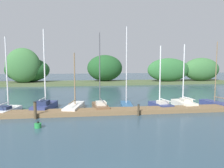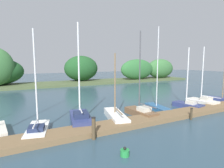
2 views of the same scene
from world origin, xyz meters
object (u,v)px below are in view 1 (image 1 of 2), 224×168
Objects in this scene: mooring_piling_2 at (139,110)px; sailboat_6 at (126,103)px; sailboat_5 at (100,105)px; channel_buoy_0 at (38,125)px; sailboat_4 at (75,106)px; sailboat_3 at (45,105)px; sailboat_7 at (160,104)px; sailboat_9 at (215,103)px; sailboat_2 at (8,109)px; mooring_piling_1 at (35,110)px; sailboat_8 at (183,103)px.

sailboat_6 is at bearing 94.23° from mooring_piling_2.
sailboat_5 reaches higher than channel_buoy_0.
sailboat_4 is at bearing 66.56° from channel_buoy_0.
sailboat_3 is 1.24× the size of sailboat_7.
sailboat_7 is 0.93× the size of sailboat_9.
channel_buoy_0 is at bearing 136.46° from sailboat_6.
sailboat_2 is 6.08m from channel_buoy_0.
sailboat_5 is 7.54× the size of mooring_piling_2.
sailboat_3 is at bearing 157.07° from mooring_piling_2.
sailboat_9 is at bearing 17.51° from mooring_piling_2.
sailboat_5 is at bearing 26.82° from mooring_piling_1.
sailboat_6 is (7.75, 0.32, -0.10)m from sailboat_3.
sailboat_6 is 1.22× the size of sailboat_9.
sailboat_3 is 7.87× the size of mooring_piling_2.
sailboat_7 is at bearing 76.72° from sailboat_9.
sailboat_2 is at bearing 166.77° from mooring_piling_2.
sailboat_2 reaches higher than mooring_piling_1.
mooring_piling_1 is (-5.28, -2.67, 0.28)m from sailboat_5.
sailboat_7 is 2.47m from sailboat_8.
sailboat_7 is at bearing -82.06° from sailboat_3.
mooring_piling_1 is (-11.11, -2.74, 0.31)m from sailboat_7.
sailboat_5 reaches higher than sailboat_2.
sailboat_4 is 0.67× the size of sailboat_6.
sailboat_6 reaches higher than sailboat_9.
sailboat_8 is 0.96× the size of sailboat_9.
mooring_piling_2 is at bearing -105.66° from sailboat_4.
mooring_piling_2 is at bearing 114.38° from sailboat_8.
mooring_piling_1 is at bearing 146.60° from sailboat_4.
sailboat_9 is (8.87, -1.00, -0.02)m from sailboat_6.
sailboat_5 is at bearing -86.25° from sailboat_3.
mooring_piling_1 is at bearing 121.20° from sailboat_6.
channel_buoy_0 is (-12.92, -5.35, -0.24)m from sailboat_8.
mooring_piling_1 is (-7.94, -3.63, 0.35)m from sailboat_6.
sailboat_5 reaches higher than mooring_piling_2.
sailboat_8 is at bearing -93.52° from sailboat_5.
sailboat_5 is 1.19× the size of sailboat_7.
mooring_piling_2 reaches higher than channel_buoy_0.
channel_buoy_0 is at bearing -162.71° from mooring_piling_2.
sailboat_2 reaches higher than sailboat_9.
sailboat_4 is at bearing 43.62° from mooring_piling_1.
sailboat_7 is (8.18, -0.06, 0.05)m from sailboat_4.
sailboat_7 is at bearing 89.22° from sailboat_8.
sailboat_2 reaches higher than mooring_piling_2.
sailboat_4 is 10.65m from sailboat_8.
sailboat_6 is at bearing -76.71° from sailboat_3.
sailboat_9 is 9.01m from mooring_piling_2.
sailboat_9 is 17.02m from mooring_piling_1.
sailboat_8 is (13.39, -0.40, -0.03)m from sailboat_3.
sailboat_2 is at bearing 86.55° from sailboat_8.
mooring_piling_1 is 2.58m from channel_buoy_0.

